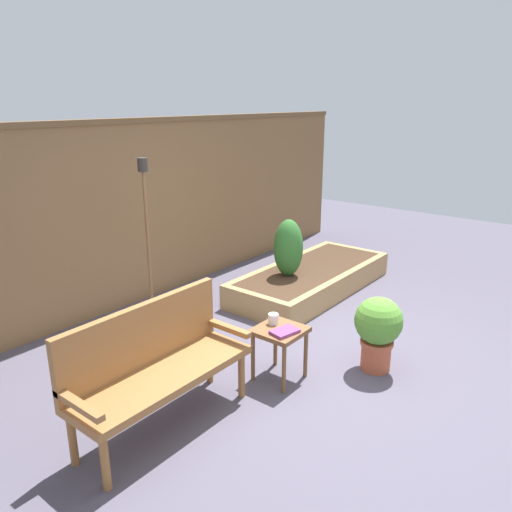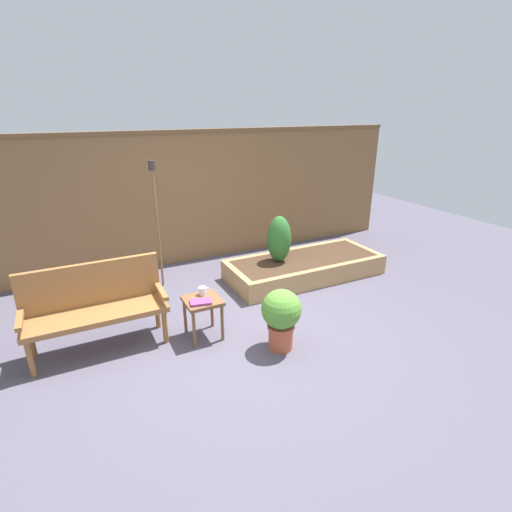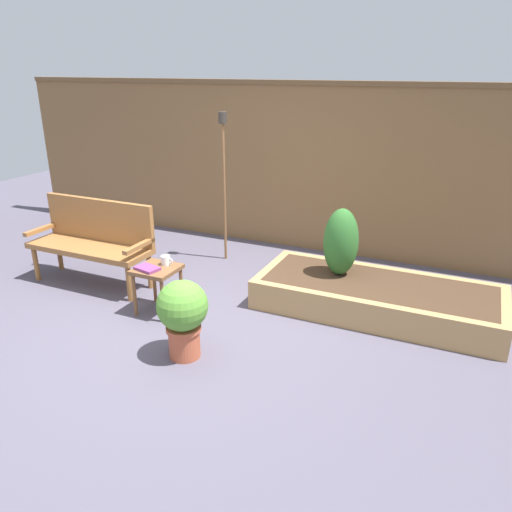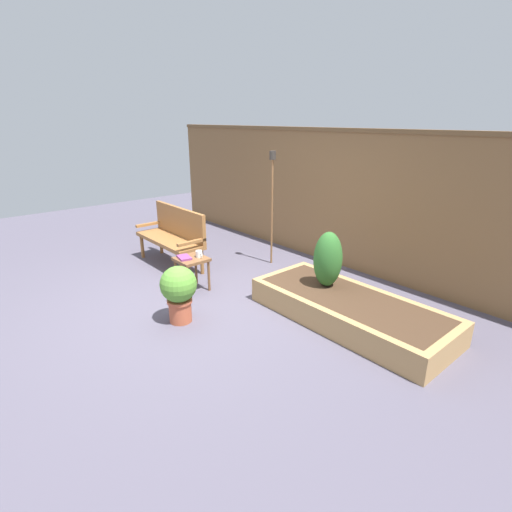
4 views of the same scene
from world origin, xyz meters
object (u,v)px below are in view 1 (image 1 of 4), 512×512
(side_table, at_px, (280,337))
(tiki_torch, at_px, (146,218))
(potted_boxwood, at_px, (378,328))
(shrub_near_bench, at_px, (288,248))
(garden_bench, at_px, (154,358))
(cup_on_table, at_px, (273,319))
(book_on_table, at_px, (285,332))

(side_table, bearing_deg, tiki_torch, 92.89)
(potted_boxwood, height_order, shrub_near_bench, shrub_near_bench)
(side_table, distance_m, tiki_torch, 1.80)
(garden_bench, distance_m, cup_on_table, 1.16)
(tiki_torch, bearing_deg, book_on_table, -88.86)
(garden_bench, distance_m, shrub_near_bench, 2.73)
(shrub_near_bench, height_order, tiki_torch, tiki_torch)
(cup_on_table, height_order, book_on_table, cup_on_table)
(cup_on_table, bearing_deg, side_table, -113.42)
(cup_on_table, distance_m, tiki_torch, 1.65)
(potted_boxwood, height_order, tiki_torch, tiki_torch)
(side_table, bearing_deg, garden_bench, 161.91)
(garden_bench, distance_m, potted_boxwood, 2.00)
(cup_on_table, bearing_deg, potted_boxwood, -47.89)
(cup_on_table, relative_size, tiki_torch, 0.07)
(tiki_torch, bearing_deg, potted_boxwood, -70.92)
(garden_bench, distance_m, side_table, 1.15)
(shrub_near_bench, bearing_deg, potted_boxwood, -119.04)
(cup_on_table, xyz_separation_m, potted_boxwood, (0.63, -0.70, -0.12))
(side_table, bearing_deg, potted_boxwood, -41.46)
(cup_on_table, relative_size, shrub_near_bench, 0.18)
(side_table, height_order, book_on_table, book_on_table)
(side_table, relative_size, tiki_torch, 0.26)
(book_on_table, height_order, shrub_near_bench, shrub_near_bench)
(cup_on_table, height_order, tiki_torch, tiki_torch)
(garden_bench, height_order, shrub_near_bench, shrub_near_bench)
(side_table, distance_m, potted_boxwood, 0.90)
(garden_bench, relative_size, potted_boxwood, 2.08)
(side_table, distance_m, cup_on_table, 0.17)
(book_on_table, xyz_separation_m, tiki_torch, (-0.03, 1.67, 0.74))
(side_table, height_order, potted_boxwood, potted_boxwood)
(side_table, bearing_deg, shrub_near_bench, 32.72)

